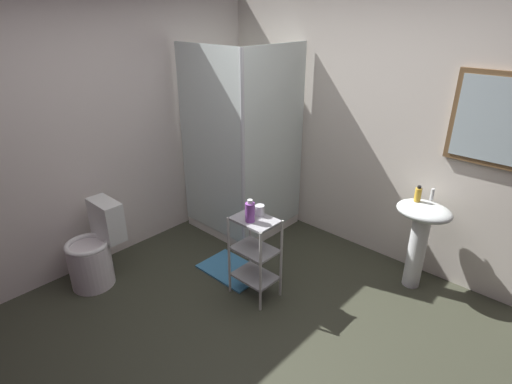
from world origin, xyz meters
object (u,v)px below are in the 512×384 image
(pedestal_sink, at_px, (421,228))
(conditioner_bottle_purple, at_px, (250,212))
(toilet, at_px, (95,252))
(rinse_cup, at_px, (260,210))
(bath_mat, at_px, (232,270))
(hand_soap_bottle, at_px, (418,194))
(shower_stall, at_px, (243,191))
(storage_cart, at_px, (255,251))

(pedestal_sink, distance_m, conditioner_bottle_purple, 1.48)
(toilet, xyz_separation_m, rinse_cup, (1.15, 0.92, 0.47))
(toilet, relative_size, conditioner_bottle_purple, 4.01)
(rinse_cup, height_order, bath_mat, rinse_cup)
(hand_soap_bottle, distance_m, rinse_cup, 1.33)
(toilet, bearing_deg, shower_stall, 79.73)
(conditioner_bottle_purple, bearing_deg, toilet, -145.88)
(shower_stall, bearing_deg, storage_cart, -40.81)
(conditioner_bottle_purple, relative_size, rinse_cup, 2.14)
(toilet, distance_m, conditioner_bottle_purple, 1.50)
(toilet, bearing_deg, storage_cart, 35.74)
(pedestal_sink, height_order, storage_cart, pedestal_sink)
(conditioner_bottle_purple, distance_m, rinse_cup, 0.14)
(pedestal_sink, relative_size, storage_cart, 1.09)
(hand_soap_bottle, xyz_separation_m, rinse_cup, (-0.89, -0.99, -0.09))
(toilet, height_order, rinse_cup, rinse_cup)
(pedestal_sink, bearing_deg, rinse_cup, -134.83)
(shower_stall, distance_m, rinse_cup, 1.14)
(pedestal_sink, xyz_separation_m, storage_cart, (-0.95, -1.06, -0.14))
(hand_soap_bottle, bearing_deg, shower_stall, -170.14)
(pedestal_sink, xyz_separation_m, hand_soap_bottle, (-0.08, 0.01, 0.29))
(toilet, relative_size, hand_soap_bottle, 5.40)
(shower_stall, xyz_separation_m, conditioner_bottle_purple, (0.87, -0.81, 0.36))
(shower_stall, xyz_separation_m, pedestal_sink, (1.83, 0.30, 0.12))
(shower_stall, xyz_separation_m, toilet, (-0.29, -1.60, -0.15))
(toilet, xyz_separation_m, storage_cart, (1.17, 0.84, 0.12))
(shower_stall, relative_size, rinse_cup, 22.63)
(storage_cart, relative_size, bath_mat, 1.23)
(storage_cart, bearing_deg, conditioner_bottle_purple, -94.65)
(shower_stall, bearing_deg, conditioner_bottle_purple, -42.83)
(rinse_cup, bearing_deg, pedestal_sink, 45.17)
(conditioner_bottle_purple, height_order, rinse_cup, conditioner_bottle_purple)
(pedestal_sink, relative_size, hand_soap_bottle, 5.75)
(pedestal_sink, distance_m, bath_mat, 1.75)
(storage_cart, bearing_deg, shower_stall, 139.19)
(rinse_cup, bearing_deg, bath_mat, 177.38)
(storage_cart, height_order, conditioner_bottle_purple, conditioner_bottle_purple)
(conditioner_bottle_purple, bearing_deg, storage_cart, 85.35)
(storage_cart, distance_m, conditioner_bottle_purple, 0.39)
(pedestal_sink, bearing_deg, bath_mat, -144.49)
(hand_soap_bottle, bearing_deg, bath_mat, -142.65)
(shower_stall, height_order, pedestal_sink, shower_stall)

